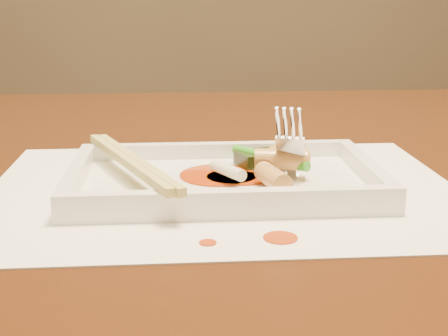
{
  "coord_description": "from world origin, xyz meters",
  "views": [
    {
      "loc": [
        0.05,
        -0.6,
        0.91
      ],
      "look_at": [
        0.09,
        -0.09,
        0.77
      ],
      "focal_mm": 50.0,
      "sensor_mm": 36.0,
      "label": 1
    }
  ],
  "objects": [
    {
      "name": "table",
      "position": [
        0.0,
        0.0,
        0.65
      ],
      "size": [
        1.4,
        0.9,
        0.75
      ],
      "color": "black",
      "rests_on": "ground"
    },
    {
      "name": "placemat",
      "position": [
        0.09,
        -0.09,
        0.75
      ],
      "size": [
        0.4,
        0.3,
        0.0
      ],
      "primitive_type": "cube",
      "color": "white",
      "rests_on": "table"
    },
    {
      "name": "sauce_splatter_a",
      "position": [
        0.12,
        -0.2,
        0.75
      ],
      "size": [
        0.02,
        0.02,
        0.0
      ],
      "primitive_type": "cylinder",
      "color": "#AA3205",
      "rests_on": "placemat"
    },
    {
      "name": "sauce_splatter_b",
      "position": [
        0.07,
        -0.21,
        0.75
      ],
      "size": [
        0.01,
        0.01,
        0.0
      ],
      "primitive_type": "cylinder",
      "color": "#AA3205",
      "rests_on": "placemat"
    },
    {
      "name": "plate_base",
      "position": [
        0.09,
        -0.09,
        0.76
      ],
      "size": [
        0.26,
        0.16,
        0.01
      ],
      "primitive_type": "cube",
      "color": "white",
      "rests_on": "placemat"
    },
    {
      "name": "plate_rim_far",
      "position": [
        0.09,
        -0.01,
        0.77
      ],
      "size": [
        0.26,
        0.01,
        0.01
      ],
      "primitive_type": "cube",
      "color": "white",
      "rests_on": "plate_base"
    },
    {
      "name": "plate_rim_near",
      "position": [
        0.09,
        -0.16,
        0.77
      ],
      "size": [
        0.26,
        0.01,
        0.01
      ],
      "primitive_type": "cube",
      "color": "white",
      "rests_on": "plate_base"
    },
    {
      "name": "plate_rim_left",
      "position": [
        -0.03,
        -0.09,
        0.77
      ],
      "size": [
        0.01,
        0.14,
        0.01
      ],
      "primitive_type": "cube",
      "color": "white",
      "rests_on": "plate_base"
    },
    {
      "name": "plate_rim_right",
      "position": [
        0.22,
        -0.09,
        0.77
      ],
      "size": [
        0.01,
        0.14,
        0.01
      ],
      "primitive_type": "cube",
      "color": "white",
      "rests_on": "plate_base"
    },
    {
      "name": "veg_piece",
      "position": [
        0.13,
        -0.05,
        0.77
      ],
      "size": [
        0.05,
        0.04,
        0.01
      ],
      "primitive_type": "cube",
      "rotation": [
        0.0,
        0.0,
        0.37
      ],
      "color": "black",
      "rests_on": "plate_base"
    },
    {
      "name": "scallion_white",
      "position": [
        0.09,
        -0.1,
        0.77
      ],
      "size": [
        0.03,
        0.04,
        0.01
      ],
      "primitive_type": "cylinder",
      "rotation": [
        1.57,
        0.0,
        0.54
      ],
      "color": "#EAEACC",
      "rests_on": "plate_base"
    },
    {
      "name": "scallion_green",
      "position": [
        0.13,
        -0.07,
        0.77
      ],
      "size": [
        0.06,
        0.07,
        0.01
      ],
      "primitive_type": "cylinder",
      "rotation": [
        1.57,
        0.0,
        0.7
      ],
      "color": "#289017",
      "rests_on": "plate_base"
    },
    {
      "name": "chopstick_a",
      "position": [
        0.01,
        -0.09,
        0.78
      ],
      "size": [
        0.08,
        0.18,
        0.01
      ],
      "primitive_type": "cube",
      "rotation": [
        0.0,
        0.0,
        0.4
      ],
      "color": "tan",
      "rests_on": "plate_rim_near"
    },
    {
      "name": "chopstick_b",
      "position": [
        0.02,
        -0.09,
        0.78
      ],
      "size": [
        0.08,
        0.18,
        0.01
      ],
      "primitive_type": "cube",
      "rotation": [
        0.0,
        0.0,
        0.4
      ],
      "color": "tan",
      "rests_on": "plate_rim_near"
    },
    {
      "name": "fork",
      "position": [
        0.16,
        -0.07,
        0.83
      ],
      "size": [
        0.09,
        0.1,
        0.14
      ],
      "primitive_type": null,
      "color": "silver",
      "rests_on": "plate_base"
    },
    {
      "name": "sauce_blob_0",
      "position": [
        0.1,
        -0.08,
        0.76
      ],
      "size": [
        0.04,
        0.04,
        0.0
      ],
      "primitive_type": "cylinder",
      "color": "#AA3205",
      "rests_on": "plate_base"
    },
    {
      "name": "sauce_blob_1",
      "position": [
        0.11,
        -0.09,
        0.76
      ],
      "size": [
        0.04,
        0.04,
        0.0
      ],
      "primitive_type": "cylinder",
      "color": "#AA3205",
      "rests_on": "plate_base"
    },
    {
      "name": "sauce_blob_2",
      "position": [
        0.09,
        -0.08,
        0.76
      ],
      "size": [
        0.07,
        0.07,
        0.0
      ],
      "primitive_type": "cylinder",
      "color": "#AA3205",
      "rests_on": "plate_base"
    },
    {
      "name": "rice_cake_0",
      "position": [
        0.13,
        -0.07,
        0.77
      ],
      "size": [
        0.03,
        0.05,
        0.02
      ],
      "primitive_type": "cylinder",
      "rotation": [
        1.57,
        0.0,
        2.82
      ],
      "color": "tan",
      "rests_on": "plate_base"
    },
    {
      "name": "rice_cake_1",
      "position": [
        0.15,
        -0.06,
        0.77
      ],
      "size": [
        0.04,
        0.03,
        0.02
      ],
      "primitive_type": "cylinder",
      "rotation": [
        1.57,
        0.0,
        1.88
      ],
      "color": "tan",
      "rests_on": "plate_base"
    },
    {
      "name": "rice_cake_2",
      "position": [
        0.14,
        -0.09,
        0.78
      ],
      "size": [
        0.05,
        0.03,
        0.02
      ],
      "primitive_type": "cylinder",
      "rotation": [
        1.57,
        0.0,
        1.4
      ],
      "color": "tan",
      "rests_on": "plate_base"
    },
    {
      "name": "rice_cake_3",
      "position": [
        0.13,
        -0.12,
        0.77
      ],
      "size": [
        0.03,
        0.04,
        0.02
      ],
      "primitive_type": "cylinder",
      "rotation": [
        1.57,
        0.0,
        0.25
      ],
      "color": "tan",
      "rests_on": "plate_base"
    }
  ]
}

